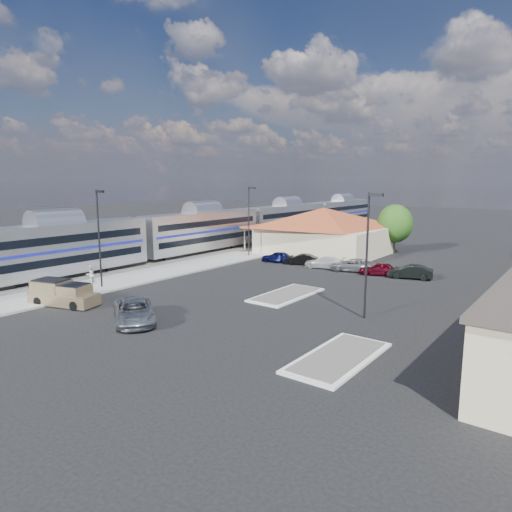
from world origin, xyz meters
The scene contains 22 objects.
ground centered at (0.00, 0.00, 0.00)m, with size 280.00×280.00×0.00m, color black.
railbed centered at (-21.00, 8.00, 0.06)m, with size 16.00×100.00×0.12m, color #4C4944.
platform centered at (-12.00, 6.00, 0.09)m, with size 5.50×92.00×0.18m, color gray.
passenger_train centered at (-18.00, 14.86, 2.87)m, with size 3.00×104.00×5.55m.
freight_cars centered at (-24.00, 11.46, 1.93)m, with size 2.80×46.00×4.00m.
station_depot centered at (-4.56, 24.00, 3.13)m, with size 18.35×12.24×6.20m.
traffic_island_south centered at (4.00, 2.00, 0.10)m, with size 3.30×7.50×0.21m.
traffic_island_north centered at (14.00, -8.00, 0.10)m, with size 3.30×7.50×0.21m.
lamp_plat_s centered at (-10.90, -6.00, 5.34)m, with size 1.08×0.25×9.00m.
lamp_plat_n centered at (-10.90, 16.00, 5.34)m, with size 1.08×0.25×9.00m.
lamp_lot centered at (12.10, 0.00, 5.34)m, with size 1.08×0.25×9.00m.
tree_depot centered at (3.00, 30.00, 4.02)m, with size 4.71×4.71×6.63m.
pickup_truck centered at (-8.50, -11.13, 0.92)m, with size 5.93×3.52×1.93m.
suv centered at (-0.46, -10.62, 0.79)m, with size 2.64×5.72×1.59m, color #979A9E.
person_a centered at (-11.38, -10.86, 1.01)m, with size 0.61×0.40×1.67m, color #C9D643.
person_b centered at (-12.88, -5.89, 1.06)m, with size 0.86×0.67×1.77m, color silver.
parked_car_a centered at (-5.81, 14.97, 0.66)m, with size 1.55×3.86×1.32m, color #0B0E38.
parked_car_b centered at (-2.61, 15.27, 0.64)m, with size 1.36×3.89×1.28m, color black.
parked_car_c centered at (0.59, 14.97, 0.66)m, with size 1.84×4.53×1.31m, color white.
parked_car_d centered at (3.79, 15.27, 0.69)m, with size 2.29×4.97×1.38m, color gray.
parked_car_e centered at (6.99, 14.97, 0.68)m, with size 1.61×4.00×1.36m, color maroon.
parked_car_f centered at (10.19, 15.27, 0.71)m, with size 1.51×4.34×1.43m, color black.
Camera 1 is at (24.83, -30.05, 9.88)m, focal length 32.00 mm.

